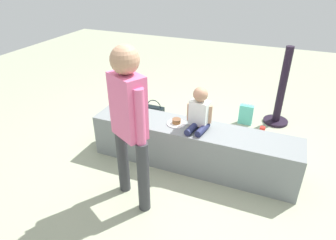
{
  "coord_description": "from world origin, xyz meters",
  "views": [
    {
      "loc": [
        0.83,
        -2.76,
        2.2
      ],
      "look_at": [
        -0.16,
        -0.37,
        0.77
      ],
      "focal_mm": 31.38,
      "sensor_mm": 36.0,
      "label": 1
    }
  ],
  "objects": [
    {
      "name": "concrete_ledge",
      "position": [
        0.0,
        0.0,
        0.26
      ],
      "size": [
        2.4,
        0.47,
        0.52
      ],
      "primitive_type": "cube",
      "color": "gray",
      "rests_on": "ground_plane"
    },
    {
      "name": "cake_plate",
      "position": [
        -0.2,
        -0.0,
        0.54
      ],
      "size": [
        0.22,
        0.22,
        0.07
      ],
      "color": "white",
      "rests_on": "concrete_ledge"
    },
    {
      "name": "water_bottle_far_side",
      "position": [
        0.33,
        0.48,
        0.09
      ],
      "size": [
        0.06,
        0.06,
        0.19
      ],
      "color": "silver",
      "rests_on": "ground_plane"
    },
    {
      "name": "adult_standing",
      "position": [
        -0.37,
        -0.77,
        0.97
      ],
      "size": [
        0.43,
        0.33,
        1.61
      ],
      "color": "#333539",
      "rests_on": "ground_plane"
    },
    {
      "name": "party_cup_red",
      "position": [
        0.71,
        1.05,
        0.06
      ],
      "size": [
        0.08,
        0.08,
        0.11
      ],
      "primitive_type": "cylinder",
      "color": "red",
      "rests_on": "ground_plane"
    },
    {
      "name": "handbag_black_leather",
      "position": [
        -0.87,
        0.82,
        0.13
      ],
      "size": [
        0.31,
        0.1,
        0.35
      ],
      "color": "black",
      "rests_on": "ground_plane"
    },
    {
      "name": "gift_bag",
      "position": [
        0.43,
        1.27,
        0.15
      ],
      "size": [
        0.2,
        0.08,
        0.34
      ],
      "color": "#59C6B2",
      "rests_on": "ground_plane"
    },
    {
      "name": "cake_box_white",
      "position": [
        -1.04,
        0.41,
        0.05
      ],
      "size": [
        0.36,
        0.35,
        0.1
      ],
      "primitive_type": "cube",
      "rotation": [
        0.0,
        0.0,
        0.27
      ],
      "color": "white",
      "rests_on": "ground_plane"
    },
    {
      "name": "ground_plane",
      "position": [
        0.0,
        0.0,
        0.0
      ],
      "size": [
        12.0,
        12.0,
        0.0
      ],
      "primitive_type": "plane",
      "color": "#9DA387"
    },
    {
      "name": "child_seated",
      "position": [
        0.06,
        0.01,
        0.73
      ],
      "size": [
        0.28,
        0.33,
        0.48
      ],
      "color": "#22274F",
      "rests_on": "concrete_ledge"
    },
    {
      "name": "water_bottle_near_gift",
      "position": [
        -0.12,
        0.53,
        0.09
      ],
      "size": [
        0.07,
        0.07,
        0.2
      ],
      "color": "silver",
      "rests_on": "ground_plane"
    },
    {
      "name": "railing_post",
      "position": [
        0.86,
        1.48,
        0.44
      ],
      "size": [
        0.36,
        0.36,
        1.17
      ],
      "color": "black",
      "rests_on": "ground_plane"
    }
  ]
}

